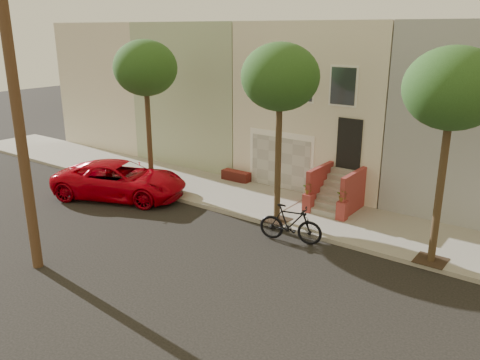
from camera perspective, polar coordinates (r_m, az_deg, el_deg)
The scene contains 9 objects.
ground at distance 15.74m, azimuth -6.56°, elevation -8.63°, with size 90.00×90.00×0.00m, color black.
sidewalk at distance 19.62m, azimuth 4.09°, elevation -2.95°, with size 40.00×3.70×0.15m, color gray.
house_row at distance 23.78m, azimuth 11.95°, elevation 9.19°, with size 33.10×11.70×7.00m.
tree_left at distance 20.88m, azimuth -11.00°, elevation 12.62°, with size 2.70×2.57×6.30m.
tree_mid at distance 16.73m, azimuth 4.70°, elevation 11.77°, with size 2.70×2.57×6.30m.
tree_right at distance 14.62m, azimuth 23.60°, elevation 9.61°, with size 2.70×2.57×6.30m.
utility_pole at distance 7.47m, azimuth 21.77°, elevation 3.12°, with size 23.60×1.22×10.00m.
pickup_truck at distance 21.07m, azimuth -13.80°, elevation 0.01°, with size 2.54×5.51×1.53m, color #B3000F.
motorcycle at distance 16.36m, azimuth 5.92°, elevation -5.09°, with size 0.61×2.15×1.29m, color black.
Camera 1 is at (9.77, -10.26, 6.86)m, focal length 36.52 mm.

